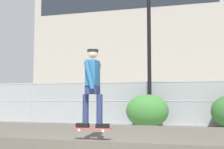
{
  "coord_description": "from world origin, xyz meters",
  "views": [
    {
      "loc": [
        1.95,
        -5.13,
        1.15
      ],
      "look_at": [
        -0.14,
        2.5,
        1.78
      ],
      "focal_mm": 47.26,
      "sensor_mm": 36.0,
      "label": 1
    }
  ],
  "objects": [
    {
      "name": "street_lamp",
      "position": [
        0.25,
        6.95,
        4.15
      ],
      "size": [
        0.44,
        0.44,
        6.64
      ],
      "color": "black",
      "rests_on": "ground_plane"
    },
    {
      "name": "skater",
      "position": [
        -0.1,
        0.81,
        1.48
      ],
      "size": [
        0.72,
        0.58,
        1.69
      ],
      "color": "black",
      "rests_on": "skateboard"
    },
    {
      "name": "shrub_left",
      "position": [
        0.22,
        6.37,
        0.64
      ],
      "size": [
        1.66,
        1.36,
        1.28
      ],
      "color": "#336B2D",
      "rests_on": "ground_plane"
    },
    {
      "name": "parked_car_near",
      "position": [
        -2.98,
        10.83,
        0.84
      ],
      "size": [
        4.53,
        2.22,
        1.66
      ],
      "color": "#566B4C",
      "rests_on": "ground_plane"
    },
    {
      "name": "chain_fence",
      "position": [
        0.0,
        7.29,
        0.93
      ],
      "size": [
        21.66,
        0.06,
        1.85
      ],
      "color": "gray",
      "rests_on": "ground_plane"
    },
    {
      "name": "library_building",
      "position": [
        -6.81,
        38.64,
        11.51
      ],
      "size": [
        26.57,
        12.12,
        23.01
      ],
      "color": "gray",
      "rests_on": "ground_plane"
    },
    {
      "name": "gravel_berm",
      "position": [
        0.0,
        2.51,
        0.14
      ],
      "size": [
        12.21,
        3.73,
        0.27
      ],
      "primitive_type": "cube",
      "color": "#4C473F",
      "rests_on": "ground_plane"
    },
    {
      "name": "skateboard",
      "position": [
        -0.1,
        0.81,
        0.51
      ],
      "size": [
        0.8,
        0.22,
        0.07
      ],
      "color": "#B22D2D"
    },
    {
      "name": "parked_car_mid",
      "position": [
        2.6,
        10.51,
        0.84
      ],
      "size": [
        4.54,
        2.24,
        1.66
      ],
      "color": "silver",
      "rests_on": "ground_plane"
    }
  ]
}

